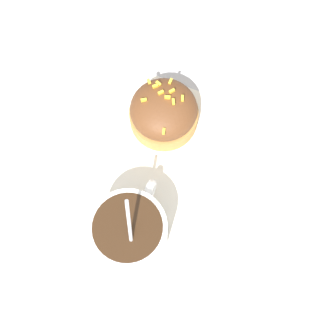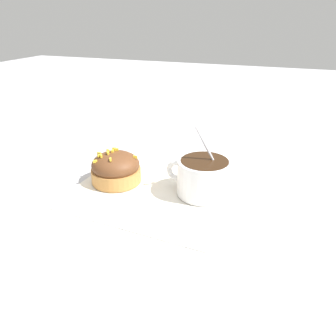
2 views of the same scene
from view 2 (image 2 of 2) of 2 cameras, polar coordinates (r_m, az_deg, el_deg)
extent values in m
plane|color=#B2B2B7|center=(0.57, -1.47, -3.27)|extent=(3.00, 3.00, 0.00)
cube|color=white|center=(0.57, -1.47, -3.13)|extent=(0.28, 0.28, 0.00)
cylinder|color=white|center=(0.54, 6.37, -1.42)|extent=(0.09, 0.09, 0.06)
cylinder|color=#331E0F|center=(0.53, 6.50, 0.96)|extent=(0.08, 0.08, 0.01)
torus|color=white|center=(0.55, 1.56, -0.45)|extent=(0.04, 0.01, 0.04)
ellipsoid|color=silver|center=(0.54, 3.72, -3.25)|extent=(0.03, 0.02, 0.01)
cylinder|color=silver|center=(0.52, 7.63, 1.81)|extent=(0.05, 0.02, 0.10)
cylinder|color=#C18442|center=(0.58, -8.98, -1.16)|extent=(0.09, 0.09, 0.02)
ellipsoid|color=brown|center=(0.58, -9.11, 0.59)|extent=(0.08, 0.08, 0.04)
cube|color=yellow|center=(0.56, -5.89, 1.78)|extent=(0.01, 0.00, 0.00)
cube|color=yellow|center=(0.57, -11.84, 2.12)|extent=(0.01, 0.01, 0.00)
cube|color=yellow|center=(0.56, -12.60, 1.13)|extent=(0.01, 0.01, 0.00)
cube|color=yellow|center=(0.55, -9.99, 1.47)|extent=(0.01, 0.01, 0.00)
cube|color=yellow|center=(0.58, -10.41, 3.01)|extent=(0.01, 0.01, 0.00)
cube|color=yellow|center=(0.57, -9.65, 2.95)|extent=(0.00, 0.01, 0.00)
cube|color=yellow|center=(0.57, -9.15, 3.06)|extent=(0.01, 0.01, 0.00)
cube|color=yellow|center=(0.57, -10.44, 2.60)|extent=(0.01, 0.01, 0.00)
cube|color=yellow|center=(0.58, -11.90, 2.50)|extent=(0.01, 0.00, 0.00)
cube|color=yellow|center=(0.56, -11.54, 2.06)|extent=(0.01, 0.01, 0.00)
cube|color=yellow|center=(0.59, -9.34, 3.31)|extent=(0.01, 0.00, 0.00)
camera|label=1|loc=(0.61, 24.07, 51.94)|focal=50.00mm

